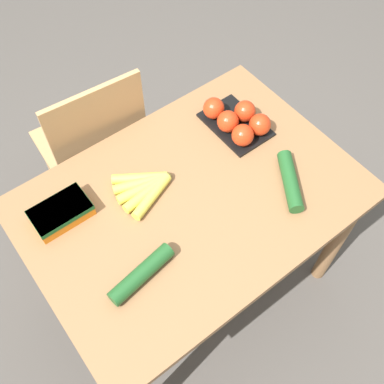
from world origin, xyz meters
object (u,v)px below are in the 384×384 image
(banana_bunch, at_px, (145,187))
(cucumber_far, at_px, (142,274))
(chair, at_px, (96,148))
(carrot_bag, at_px, (61,212))
(tomato_pack, at_px, (237,121))
(cucumber_near, at_px, (290,181))

(banana_bunch, xyz_separation_m, cucumber_far, (-0.19, -0.26, 0.01))
(chair, relative_size, carrot_bag, 4.91)
(tomato_pack, xyz_separation_m, cucumber_far, (-0.62, -0.28, -0.02))
(cucumber_near, height_order, cucumber_far, same)
(banana_bunch, distance_m, cucumber_near, 0.50)
(banana_bunch, height_order, cucumber_far, cucumber_far)
(tomato_pack, height_order, cucumber_far, tomato_pack)
(cucumber_far, bearing_deg, carrot_bag, 104.85)
(chair, xyz_separation_m, cucumber_far, (-0.21, -0.72, 0.27))
(carrot_bag, xyz_separation_m, cucumber_near, (0.68, -0.36, -0.00))
(carrot_bag, bearing_deg, cucumber_near, -28.09)
(tomato_pack, relative_size, carrot_bag, 1.36)
(carrot_bag, bearing_deg, cucumber_far, -75.15)
(tomato_pack, xyz_separation_m, carrot_bag, (-0.71, 0.06, -0.01))
(tomato_pack, bearing_deg, chair, 132.84)
(tomato_pack, relative_size, cucumber_far, 1.10)
(chair, relative_size, cucumber_near, 4.23)
(tomato_pack, distance_m, carrot_bag, 0.71)
(tomato_pack, height_order, cucumber_near, tomato_pack)
(chair, bearing_deg, cucumber_far, 77.50)
(chair, xyz_separation_m, cucumber_near, (0.38, -0.74, 0.27))
(chair, bearing_deg, cucumber_near, 121.14)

